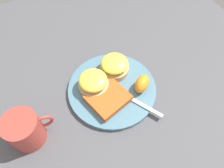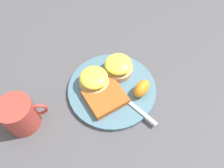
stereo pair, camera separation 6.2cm
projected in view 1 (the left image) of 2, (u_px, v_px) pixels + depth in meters
name	position (u px, v px, depth m)	size (l,w,h in m)	color
ground_plane	(112.00, 90.00, 0.65)	(1.10, 1.10, 0.00)	#4C4C51
plate	(112.00, 89.00, 0.65)	(0.26, 0.26, 0.01)	slate
sandwich_benedict_left	(115.00, 66.00, 0.65)	(0.09, 0.09, 0.05)	tan
sandwich_benedict_right	(93.00, 83.00, 0.62)	(0.09, 0.09, 0.05)	tan
hashbrown_patty	(108.00, 98.00, 0.61)	(0.10, 0.09, 0.02)	#B85721
orange_wedge	(142.00, 84.00, 0.62)	(0.06, 0.04, 0.04)	orange
fork	(121.00, 93.00, 0.63)	(0.14, 0.21, 0.00)	silver
cup	(25.00, 130.00, 0.53)	(0.12, 0.09, 0.09)	#B23D33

